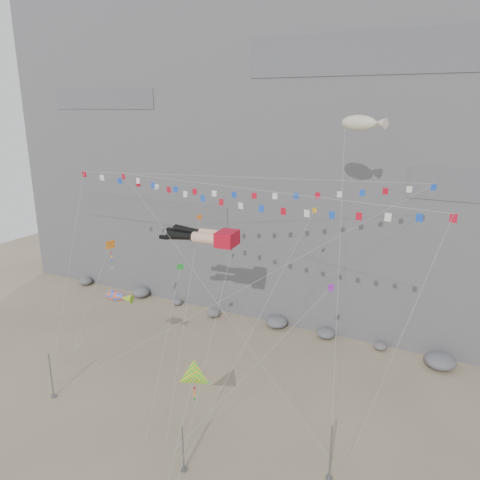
% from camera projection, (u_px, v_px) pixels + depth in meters
% --- Properties ---
extents(ground, '(120.00, 120.00, 0.00)m').
position_uv_depth(ground, '(202.00, 406.00, 40.71)').
color(ground, gray).
rests_on(ground, ground).
extents(cliff, '(80.00, 28.00, 50.00)m').
position_uv_depth(cliff, '(324.00, 107.00, 61.26)').
color(cliff, slate).
rests_on(cliff, ground).
extents(talus_boulders, '(60.00, 3.00, 1.20)m').
position_uv_depth(talus_boulders, '(277.00, 322.00, 55.14)').
color(talus_boulders, slate).
rests_on(talus_boulders, ground).
extents(anchor_pole_left, '(0.12, 0.12, 4.35)m').
position_uv_depth(anchor_pole_left, '(51.00, 376.00, 41.39)').
color(anchor_pole_left, slate).
rests_on(anchor_pole_left, ground).
extents(anchor_pole_center, '(0.12, 0.12, 3.63)m').
position_uv_depth(anchor_pole_center, '(183.00, 449.00, 33.05)').
color(anchor_pole_center, slate).
rests_on(anchor_pole_center, ground).
extents(anchor_pole_right, '(0.12, 0.12, 4.40)m').
position_uv_depth(anchor_pole_right, '(331.00, 453.00, 32.17)').
color(anchor_pole_right, slate).
rests_on(anchor_pole_right, ground).
extents(legs_kite, '(10.39, 15.75, 20.25)m').
position_uv_depth(legs_kite, '(206.00, 236.00, 42.68)').
color(legs_kite, red).
rests_on(legs_kite, ground).
extents(flag_banner_upper, '(31.72, 17.04, 26.47)m').
position_uv_depth(flag_banner_upper, '(244.00, 177.00, 42.63)').
color(flag_banner_upper, red).
rests_on(flag_banner_upper, ground).
extents(flag_banner_lower, '(29.99, 8.46, 22.08)m').
position_uv_depth(flag_banner_lower, '(251.00, 189.00, 37.28)').
color(flag_banner_lower, red).
rests_on(flag_banner_lower, ground).
extents(harlequin_kite, '(2.23, 7.79, 13.95)m').
position_uv_depth(harlequin_kite, '(110.00, 245.00, 45.39)').
color(harlequin_kite, red).
rests_on(harlequin_kite, ground).
extents(fish_windsock, '(6.53, 4.48, 10.23)m').
position_uv_depth(fish_windsock, '(116.00, 296.00, 42.82)').
color(fish_windsock, '#FC550C').
rests_on(fish_windsock, ground).
extents(delta_kite, '(2.68, 6.12, 7.95)m').
position_uv_depth(delta_kite, '(194.00, 377.00, 35.25)').
color(delta_kite, yellow).
rests_on(delta_kite, ground).
extents(blimp_windsock, '(4.91, 14.54, 27.29)m').
position_uv_depth(blimp_windsock, '(359.00, 124.00, 39.04)').
color(blimp_windsock, beige).
rests_on(blimp_windsock, ground).
extents(small_kite_a, '(5.04, 13.47, 20.18)m').
position_uv_depth(small_kite_a, '(199.00, 222.00, 44.38)').
color(small_kite_a, orange).
rests_on(small_kite_a, ground).
extents(small_kite_b, '(9.10, 12.22, 17.92)m').
position_uv_depth(small_kite_b, '(329.00, 290.00, 38.10)').
color(small_kite_b, purple).
rests_on(small_kite_b, ground).
extents(small_kite_c, '(3.03, 9.82, 14.69)m').
position_uv_depth(small_kite_c, '(180.00, 269.00, 41.65)').
color(small_kite_c, '#179728').
rests_on(small_kite_c, ground).
extents(small_kite_d, '(4.80, 16.30, 23.14)m').
position_uv_depth(small_kite_d, '(310.00, 218.00, 40.09)').
color(small_kite_d, '#FEAC15').
rests_on(small_kite_d, ground).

